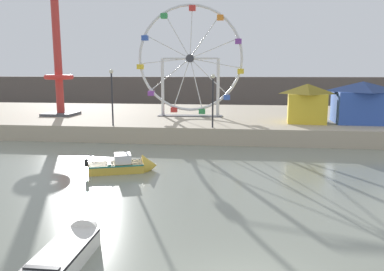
{
  "coord_description": "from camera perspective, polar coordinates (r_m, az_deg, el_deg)",
  "views": [
    {
      "loc": [
        -0.42,
        -8.09,
        5.32
      ],
      "look_at": [
        -2.66,
        10.43,
        2.14
      ],
      "focal_mm": 35.42,
      "sensor_mm": 36.0,
      "label": 1
    }
  ],
  "objects": [
    {
      "name": "motorboat_mustard_yellow",
      "position": [
        20.65,
        -9.69,
        -4.47
      ],
      "size": [
        3.83,
        2.41,
        1.34
      ],
      "rotation": [
        0.0,
        0.0,
        0.34
      ],
      "color": "gold",
      "rests_on": "ground_plane"
    },
    {
      "name": "ferris_wheel_white_frame",
      "position": [
        34.46,
        -0.3,
        11.18
      ],
      "size": [
        9.64,
        1.2,
        9.9
      ],
      "color": "silver",
      "rests_on": "quay_promenade"
    },
    {
      "name": "distant_town_skyline",
      "position": [
        61.4,
        7.35,
        6.69
      ],
      "size": [
        140.0,
        3.0,
        4.4
      ],
      "primitive_type": "cube",
      "color": "#564C47",
      "rests_on": "ground_plane"
    },
    {
      "name": "motorboat_white_red_stripe",
      "position": [
        11.58,
        -18.52,
        -16.56
      ],
      "size": [
        1.11,
        5.45,
        1.11
      ],
      "rotation": [
        0.0,
        0.0,
        1.58
      ],
      "color": "silver",
      "rests_on": "ground_plane"
    },
    {
      "name": "promenade_lamp_far",
      "position": [
        29.08,
        -11.98,
        6.82
      ],
      "size": [
        0.32,
        0.32,
        4.22
      ],
      "color": "#2D2D33",
      "rests_on": "quay_promenade"
    },
    {
      "name": "drop_tower_red_tower",
      "position": [
        37.29,
        -19.48,
        9.42
      ],
      "size": [
        2.8,
        2.8,
        11.3
      ],
      "color": "#BC332D",
      "rests_on": "quay_promenade"
    },
    {
      "name": "promenade_lamp_near",
      "position": [
        27.46,
        3.16,
        6.45
      ],
      "size": [
        0.32,
        0.32,
        3.87
      ],
      "color": "#2D2D33",
      "rests_on": "quay_promenade"
    },
    {
      "name": "quay_promenade",
      "position": [
        36.95,
        7.52,
        2.29
      ],
      "size": [
        110.0,
        19.73,
        1.24
      ],
      "primitive_type": "cube",
      "color": "#B7A88E",
      "rests_on": "ground_plane"
    },
    {
      "name": "carnival_booth_yellow_awning",
      "position": [
        31.49,
        16.91,
        4.78
      ],
      "size": [
        3.45,
        3.17,
        3.1
      ],
      "rotation": [
        0.0,
        0.0,
        -0.1
      ],
      "color": "yellow",
      "rests_on": "quay_promenade"
    },
    {
      "name": "carnival_booth_blue_tent",
      "position": [
        32.84,
        24.21,
        4.69
      ],
      "size": [
        4.62,
        3.98,
        3.28
      ],
      "rotation": [
        0.0,
        0.0,
        -0.04
      ],
      "color": "#3356B7",
      "rests_on": "quay_promenade"
    }
  ]
}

